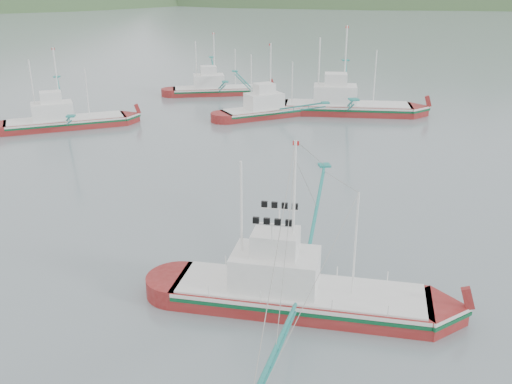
{
  "coord_description": "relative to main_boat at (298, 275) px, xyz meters",
  "views": [
    {
      "loc": [
        -3.97,
        -27.81,
        16.12
      ],
      "look_at": [
        0.0,
        6.0,
        3.2
      ],
      "focal_mm": 40.0,
      "sensor_mm": 36.0,
      "label": 1
    }
  ],
  "objects": [
    {
      "name": "ground",
      "position": [
        -1.15,
        2.61,
        -1.9
      ],
      "size": [
        1200.0,
        1200.0,
        0.0
      ],
      "primitive_type": "plane",
      "color": "slate",
      "rests_on": "ground"
    },
    {
      "name": "main_boat",
      "position": [
        0.0,
        0.0,
        0.0
      ],
      "size": [
        13.59,
        23.13,
        9.64
      ],
      "rotation": [
        0.0,
        0.0,
        -0.32
      ],
      "color": "maroon",
      "rests_on": "ground"
    },
    {
      "name": "bg_boat_far",
      "position": [
        4.93,
        42.94,
        -0.06
      ],
      "size": [
        13.28,
        22.57,
        9.43
      ],
      "rotation": [
        0.0,
        0.0,
        0.33
      ],
      "color": "maroon",
      "rests_on": "ground"
    },
    {
      "name": "bg_boat_left",
      "position": [
        -19.26,
        39.98,
        -0.13
      ],
      "size": [
        13.57,
        23.34,
        9.62
      ],
      "rotation": [
        0.0,
        0.0,
        0.25
      ],
      "color": "maroon",
      "rests_on": "ground"
    },
    {
      "name": "bg_boat_right",
      "position": [
        14.16,
        43.04,
        0.18
      ],
      "size": [
        16.23,
        27.97,
        11.5
      ],
      "rotation": [
        0.0,
        0.0,
        -0.23
      ],
      "color": "maroon",
      "rests_on": "ground"
    },
    {
      "name": "bg_boat_extra",
      "position": [
        -1.18,
        57.36,
        -0.6
      ],
      "size": [
        12.95,
        23.32,
        9.43
      ],
      "rotation": [
        0.0,
        0.0,
        0.03
      ],
      "color": "maroon",
      "rests_on": "ground"
    }
  ]
}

